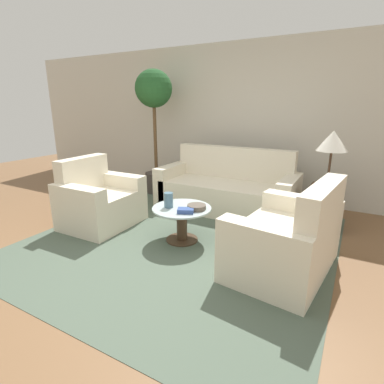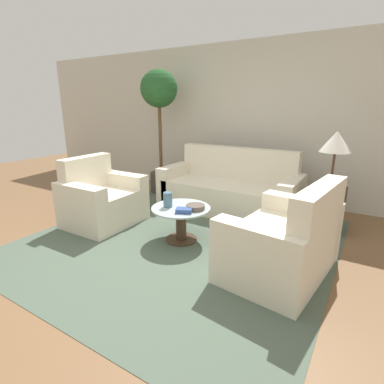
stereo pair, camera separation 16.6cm
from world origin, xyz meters
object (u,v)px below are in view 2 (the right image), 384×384
vase (168,200)px  bowl (195,207)px  loveseat (287,245)px  potted_plant (159,108)px  armchair (101,201)px  coffee_table (181,219)px  table_lamp (336,143)px  book_stack (184,210)px  sofa_main (230,191)px

vase → bowl: vase is taller
loveseat → potted_plant: size_ratio=0.60×
loveseat → potted_plant: (-2.77, 1.67, 1.22)m
armchair → bowl: bearing=-86.0°
coffee_table → potted_plant: 2.51m
table_lamp → book_stack: table_lamp is taller
sofa_main → book_stack: bearing=-86.3°
armchair → vase: (1.13, 0.03, 0.21)m
loveseat → coffee_table: 1.28m
armchair → coffee_table: 1.27m
coffee_table → potted_plant: (-1.50, 1.58, 1.25)m
vase → book_stack: 0.28m
coffee_table → table_lamp: table_lamp is taller
sofa_main → potted_plant: size_ratio=0.96×
sofa_main → bowl: size_ratio=9.62×
sofa_main → vase: size_ratio=11.78×
armchair → bowl: size_ratio=4.53×
vase → bowl: (0.32, 0.10, -0.06)m
armchair → loveseat: bearing=-90.6°
sofa_main → potted_plant: potted_plant is taller
loveseat → potted_plant: 3.46m
table_lamp → vase: size_ratio=3.99×
book_stack → vase: bearing=141.7°
table_lamp → potted_plant: 2.98m
armchair → potted_plant: bearing=6.9°
loveseat → armchair: bearing=-82.8°
coffee_table → loveseat: bearing=-3.8°
potted_plant → book_stack: 2.60m
table_lamp → bowl: bearing=-136.1°
coffee_table → book_stack: 0.25m
potted_plant → book_stack: size_ratio=10.17×
sofa_main → table_lamp: (1.41, -0.08, 0.84)m
sofa_main → potted_plant: bearing=170.4°
potted_plant → bowl: size_ratio=9.99×
armchair → table_lamp: (2.71, 1.33, 0.84)m
loveseat → bowl: loveseat is taller
table_lamp → book_stack: 2.02m
sofa_main → loveseat: size_ratio=1.60×
bowl → sofa_main: bearing=96.6°
armchair → loveseat: size_ratio=0.75×
armchair → sofa_main: bearing=-43.5°
vase → bowl: bearing=16.7°
loveseat → vase: (-1.42, 0.02, 0.21)m
sofa_main → vase: (-0.17, -1.39, 0.21)m
armchair → vase: armchair is taller
loveseat → coffee_table: loveseat is taller
potted_plant → book_stack: bearing=-46.5°
loveseat → book_stack: loveseat is taller
bowl → table_lamp: bearing=43.9°
coffee_table → table_lamp: 2.09m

